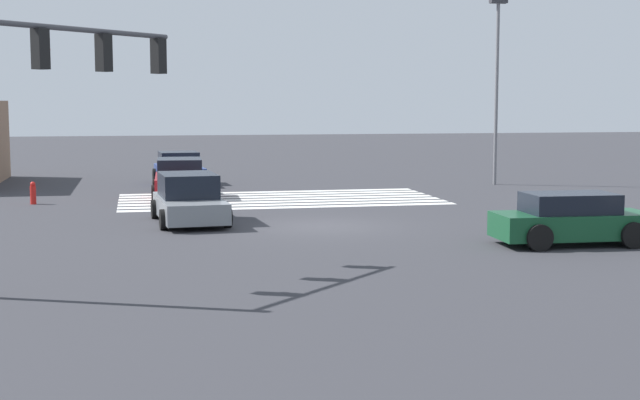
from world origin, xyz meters
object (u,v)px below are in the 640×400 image
Objects in this scene: car_2 at (179,170)px; car_3 at (572,220)px; car_0 at (189,200)px; car_1 at (180,179)px; fire_hydrant at (33,193)px; street_light_pole_a at (497,75)px; traffic_signal_mast at (54,86)px.

car_2 is 1.05× the size of car_3.
car_1 is (-0.06, -7.54, 0.02)m from car_0.
car_0 is 1.07× the size of car_3.
car_2 reaches higher than fire_hydrant.
fire_hydrant is at bearing -143.31° from car_0.
street_light_pole_a reaches higher than car_3.
car_0 is 1.02× the size of car_2.
car_3 is at bearing 73.93° from street_light_pole_a.
fire_hydrant is at bearing 53.18° from traffic_signal_mast.
car_2 is 22.33m from car_3.
car_1 is 5.06× the size of fire_hydrant.
fire_hydrant is at bearing -75.98° from car_1.
car_0 is 13.51m from car_2.
traffic_signal_mast reaches higher than fire_hydrant.
car_3 is (-9.86, 14.19, -0.06)m from car_1.
traffic_signal_mast reaches higher than car_2.
car_3 is (-9.92, 6.65, -0.04)m from car_0.
traffic_signal_mast reaches higher than car_1.
car_0 is 5.39× the size of fire_hydrant.
traffic_signal_mast is at bearing 46.91° from street_light_pole_a.
fire_hydrant is (5.57, 1.18, -0.32)m from car_1.
fire_hydrant is (20.34, 4.05, -4.67)m from street_light_pole_a.
street_light_pole_a is at bearing 103.01° from car_1.
street_light_pole_a reaches higher than fire_hydrant.
street_light_pole_a reaches higher than traffic_signal_mast.
traffic_signal_mast is 26.57m from street_light_pole_a.
street_light_pole_a is (-4.92, -17.06, 4.41)m from car_3.
traffic_signal_mast is at bearing -13.35° from car_2.
car_2 is at bearing 117.88° from car_3.
car_1 is 0.96× the size of car_2.
car_3 is 5.01× the size of fire_hydrant.
traffic_signal_mast is 10.18m from car_0.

